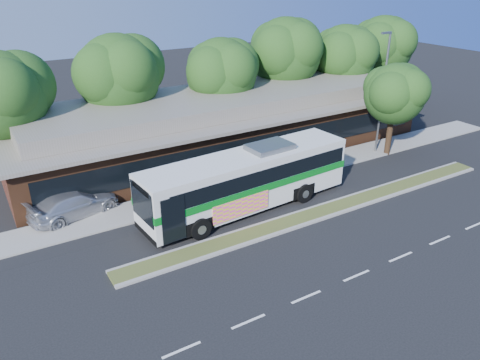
% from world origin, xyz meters
% --- Properties ---
extents(ground, '(120.00, 120.00, 0.00)m').
position_xyz_m(ground, '(0.00, 0.00, 0.00)').
color(ground, black).
rests_on(ground, ground).
extents(median_strip, '(26.00, 1.10, 0.15)m').
position_xyz_m(median_strip, '(0.00, 0.60, 0.07)').
color(median_strip, '#4B5323').
rests_on(median_strip, ground).
extents(sidewalk, '(44.00, 2.60, 0.12)m').
position_xyz_m(sidewalk, '(0.00, 6.40, 0.06)').
color(sidewalk, gray).
rests_on(sidewalk, ground).
extents(plaza_building, '(33.20, 11.20, 4.45)m').
position_xyz_m(plaza_building, '(0.00, 12.99, 2.13)').
color(plaza_building, '#502C19').
rests_on(plaza_building, ground).
extents(lamp_post, '(0.93, 0.18, 9.07)m').
position_xyz_m(lamp_post, '(9.56, 6.00, 4.90)').
color(lamp_post, slate).
rests_on(lamp_post, ground).
extents(tree_bg_a, '(6.47, 5.80, 8.63)m').
position_xyz_m(tree_bg_a, '(-14.58, 15.14, 5.87)').
color(tree_bg_a, black).
rests_on(tree_bg_a, ground).
extents(tree_bg_b, '(6.69, 6.00, 9.00)m').
position_xyz_m(tree_bg_b, '(-6.57, 16.14, 6.14)').
color(tree_bg_b, black).
rests_on(tree_bg_b, ground).
extents(tree_bg_c, '(6.24, 5.60, 8.26)m').
position_xyz_m(tree_bg_c, '(1.40, 15.13, 5.59)').
color(tree_bg_c, black).
rests_on(tree_bg_c, ground).
extents(tree_bg_d, '(6.91, 6.20, 9.37)m').
position_xyz_m(tree_bg_d, '(8.45, 16.15, 6.42)').
color(tree_bg_d, black).
rests_on(tree_bg_d, ground).
extents(tree_bg_e, '(6.47, 5.80, 8.50)m').
position_xyz_m(tree_bg_e, '(14.42, 15.14, 5.74)').
color(tree_bg_e, black).
rests_on(tree_bg_e, ground).
extents(tree_bg_f, '(6.69, 6.00, 8.92)m').
position_xyz_m(tree_bg_f, '(20.43, 16.14, 6.06)').
color(tree_bg_f, black).
rests_on(tree_bg_f, ground).
extents(transit_bus, '(13.39, 3.77, 3.71)m').
position_xyz_m(transit_bus, '(-3.75, 3.43, 2.07)').
color(transit_bus, silver).
rests_on(transit_bus, ground).
extents(sedan, '(5.61, 3.35, 1.52)m').
position_xyz_m(sedan, '(-12.83, 7.80, 0.76)').
color(sedan, silver).
rests_on(sedan, ground).
extents(sidewalk_tree, '(4.97, 4.46, 6.94)m').
position_xyz_m(sidewalk_tree, '(10.43, 5.41, 4.81)').
color(sidewalk_tree, black).
rests_on(sidewalk_tree, ground).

